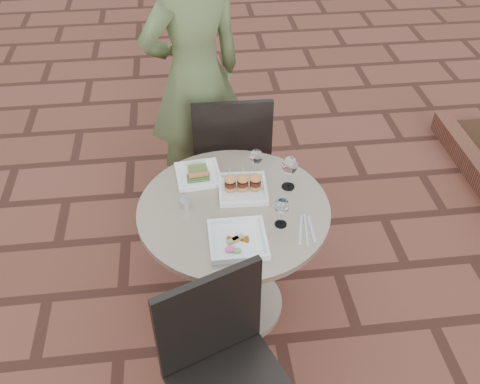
{
  "coord_description": "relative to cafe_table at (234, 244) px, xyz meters",
  "views": [
    {
      "loc": [
        -0.4,
        -1.58,
        2.4
      ],
      "look_at": [
        -0.18,
        0.25,
        0.82
      ],
      "focal_mm": 40.0,
      "sensor_mm": 36.0,
      "label": 1
    }
  ],
  "objects": [
    {
      "name": "ground",
      "position": [
        0.21,
        -0.25,
        -0.48
      ],
      "size": [
        60.0,
        60.0,
        0.0
      ],
      "primitive_type": "plane",
      "color": "#592D23",
      "rests_on": "ground"
    },
    {
      "name": "cafe_table",
      "position": [
        0.0,
        0.0,
        0.0
      ],
      "size": [
        0.9,
        0.9,
        0.73
      ],
      "color": "gray",
      "rests_on": "ground"
    },
    {
      "name": "chair_far",
      "position": [
        0.06,
        0.7,
        0.07
      ],
      "size": [
        0.45,
        0.45,
        0.93
      ],
      "rotation": [
        0.0,
        0.0,
        3.13
      ],
      "color": "black",
      "rests_on": "ground"
    },
    {
      "name": "chair_near",
      "position": [
        -0.12,
        -0.68,
        0.07
      ],
      "size": [
        0.57,
        0.57,
        0.93
      ],
      "rotation": [
        0.0,
        0.0,
        0.38
      ],
      "color": "black",
      "rests_on": "ground"
    },
    {
      "name": "diner",
      "position": [
        -0.12,
        0.99,
        0.39
      ],
      "size": [
        0.75,
        0.64,
        1.75
      ],
      "primitive_type": "imported",
      "rotation": [
        0.0,
        0.0,
        3.55
      ],
      "color": "#4D5E34",
      "rests_on": "ground"
    },
    {
      "name": "plate_salmon",
      "position": [
        -0.15,
        0.24,
        0.26
      ],
      "size": [
        0.23,
        0.23,
        0.06
      ],
      "rotation": [
        0.0,
        0.0,
        0.09
      ],
      "color": "white",
      "rests_on": "cafe_table"
    },
    {
      "name": "plate_sliders",
      "position": [
        0.06,
        0.11,
        0.28
      ],
      "size": [
        0.24,
        0.24,
        0.15
      ],
      "rotation": [
        0.0,
        0.0,
        -0.05
      ],
      "color": "white",
      "rests_on": "cafe_table"
    },
    {
      "name": "plate_tuna",
      "position": [
        -0.01,
        -0.22,
        0.26
      ],
      "size": [
        0.25,
        0.25,
        0.03
      ],
      "rotation": [
        0.0,
        0.0,
        0.0
      ],
      "color": "white",
      "rests_on": "cafe_table"
    },
    {
      "name": "wine_glass_right",
      "position": [
        0.2,
        -0.14,
        0.36
      ],
      "size": [
        0.07,
        0.07,
        0.15
      ],
      "color": "white",
      "rests_on": "cafe_table"
    },
    {
      "name": "wine_glass_mid",
      "position": [
        0.14,
        0.23,
        0.36
      ],
      "size": [
        0.07,
        0.07,
        0.15
      ],
      "color": "white",
      "rests_on": "cafe_table"
    },
    {
      "name": "wine_glass_far",
      "position": [
        0.28,
        0.11,
        0.37
      ],
      "size": [
        0.08,
        0.08,
        0.18
      ],
      "color": "white",
      "rests_on": "cafe_table"
    },
    {
      "name": "steel_ramekin",
      "position": [
        -0.22,
        0.03,
        0.27
      ],
      "size": [
        0.07,
        0.07,
        0.04
      ],
      "primitive_type": "cylinder",
      "rotation": [
        0.0,
        0.0,
        -0.36
      ],
      "color": "silver",
      "rests_on": "cafe_table"
    },
    {
      "name": "cutlery_set",
      "position": [
        0.3,
        -0.19,
        0.25
      ],
      "size": [
        0.11,
        0.21,
        0.0
      ],
      "primitive_type": null,
      "rotation": [
        0.0,
        0.0,
        -0.1
      ],
      "color": "silver",
      "rests_on": "cafe_table"
    }
  ]
}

